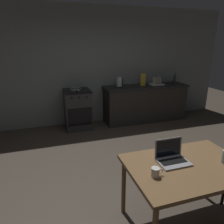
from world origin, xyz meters
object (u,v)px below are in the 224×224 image
Objects in this scene: bottle at (175,79)px; coffee_mug at (155,172)px; laptop at (172,158)px; cereal_box at (143,80)px; stove_oven at (78,109)px; dish_rack at (157,83)px; frying_pan at (76,89)px; electric_kettle at (119,82)px; dining_table at (187,171)px.

coffee_mug is (-2.33, -3.24, -0.26)m from bottle.
cereal_box is at bearing 61.92° from laptop.
dish_rack is (2.05, 0.00, 0.51)m from stove_oven.
frying_pan is 1.70m from cereal_box.
coffee_mug is at bearing -103.93° from electric_kettle.
electric_kettle is 1.51m from bottle.
frying_pan reaches higher than stove_oven.
cereal_box reaches higher than stove_oven.
electric_kettle reaches higher than dining_table.
laptop is 3.68m from bottle.
laptop is at bearing 31.84° from coffee_mug.
stove_oven is 3.09× the size of bottle.
bottle is 4.00m from coffee_mug.
electric_kettle is at bearing 82.84° from dining_table.
cereal_box is (1.69, 0.05, 0.12)m from frying_pan.
electric_kettle is at bearing 178.10° from bottle.
frying_pan is (-0.53, 3.08, 0.14)m from laptop.
cereal_box reaches higher than electric_kettle.
electric_kettle is (0.52, 3.11, 0.24)m from laptop.
dish_rack is (1.54, 3.11, 0.16)m from laptop.
electric_kettle is at bearing 180.00° from dish_rack.
electric_kettle is 0.86× the size of cereal_box.
laptop is at bearing -99.57° from electric_kettle.
cereal_box reaches higher than coffee_mug.
electric_kettle reaches higher than coffee_mug.
cereal_box is 0.88× the size of dish_rack.
dining_table is at bearing -49.80° from laptop.
cereal_box is (0.63, 0.02, 0.03)m from electric_kettle.
dining_table is at bearing -97.16° from electric_kettle.
frying_pan is (-2.57, 0.02, -0.12)m from bottle.
dish_rack is at bearing 55.85° from laptop.
stove_oven is 7.74× the size of coffee_mug.
electric_kettle reaches higher than dish_rack.
dish_rack is at bearing -2.98° from cereal_box.
bottle is 0.88m from cereal_box.
electric_kettle is at bearing 76.07° from coffee_mug.
dish_rack is at bearing 60.91° from coffee_mug.
dining_table is (0.63, -3.22, 0.22)m from stove_oven.
stove_oven is 2.87× the size of laptop.
stove_oven is at bearing 91.43° from laptop.
bottle is (2.03, 3.06, 0.25)m from laptop.
frying_pan is 2.07m from dish_rack.
electric_kettle is (1.03, 0.00, 0.58)m from stove_oven.
electric_kettle is 0.61× the size of frying_pan.
dish_rack is (2.07, 0.03, 0.02)m from frying_pan.
bottle reaches higher than coffee_mug.
stove_oven is 1.18m from electric_kettle.
cereal_box is at bearing 175.44° from bottle.
dish_rack is (-0.49, 0.05, -0.09)m from bottle.
coffee_mug is at bearing -86.27° from stove_oven.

